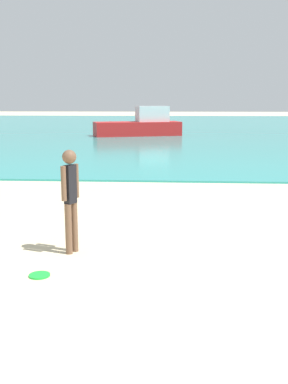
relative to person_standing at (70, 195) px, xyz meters
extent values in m
cube|color=teal|center=(1.57, 36.53, -0.92)|extent=(160.00, 60.00, 0.06)
cylinder|color=brown|center=(-0.03, -0.06, -0.54)|extent=(0.11, 0.11, 0.82)
cylinder|color=brown|center=(0.03, 0.06, -0.54)|extent=(0.11, 0.11, 0.82)
cube|color=black|center=(0.00, 0.00, 0.18)|extent=(0.19, 0.22, 0.61)
sphere|color=brown|center=(0.00, 0.00, 0.61)|extent=(0.22, 0.22, 0.22)
cylinder|color=brown|center=(-0.07, -0.13, 0.21)|extent=(0.08, 0.08, 0.55)
cylinder|color=brown|center=(0.07, 0.13, 0.21)|extent=(0.08, 0.08, 0.55)
cylinder|color=green|center=(-0.24, -1.04, -0.94)|extent=(0.30, 0.30, 0.03)
cube|color=red|center=(-0.82, 24.45, -0.42)|extent=(6.15, 3.56, 0.94)
cube|color=silver|center=(0.19, 24.77, 0.57)|extent=(2.41, 1.89, 1.05)
camera|label=1|loc=(1.60, -7.00, 1.47)|focal=42.78mm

